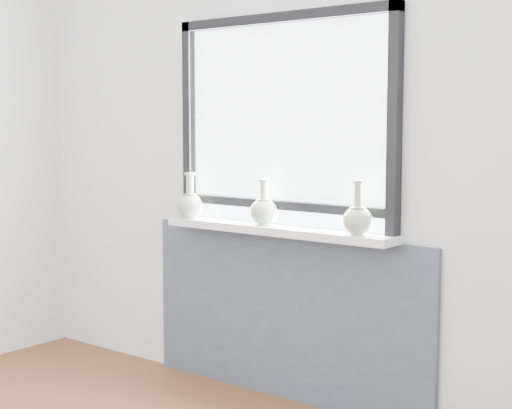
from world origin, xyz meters
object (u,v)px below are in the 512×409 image
Objects in this scene: vase_b at (264,210)px; vase_a at (190,204)px; windowsill at (276,230)px; vase_c at (358,219)px.

vase_a is at bearing -177.92° from vase_b.
vase_a is at bearing -177.75° from windowsill.
vase_c is (1.05, -0.01, -0.00)m from vase_a.
windowsill is at bearing 2.25° from vase_a.
vase_b is 0.56m from vase_c.
vase_a is 0.49m from vase_b.
windowsill is 5.71× the size of vase_b.
vase_b reaches higher than windowsill.
vase_b is 0.92× the size of vase_c.
vase_c reaches higher than vase_b.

